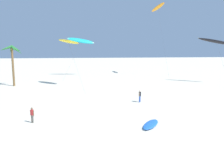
% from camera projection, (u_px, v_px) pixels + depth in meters
% --- Properties ---
extents(palm_tree_2, '(4.24, 4.10, 7.87)m').
position_uv_depth(palm_tree_2, '(12.00, 53.00, 45.45)').
color(palm_tree_2, brown).
rests_on(palm_tree_2, ground).
extents(flying_kite_0, '(7.44, 9.36, 10.20)m').
position_uv_depth(flying_kite_0, '(81.00, 41.00, 60.97)').
color(flying_kite_0, '#19B2B7').
rests_on(flying_kite_0, ground).
extents(flying_kite_1, '(6.55, 9.00, 9.74)m').
position_uv_depth(flying_kite_1, '(216.00, 42.00, 48.95)').
color(flying_kite_1, black).
rests_on(flying_kite_1, ground).
extents(flying_kite_2, '(2.97, 8.53, 18.55)m').
position_uv_depth(flying_kite_2, '(158.00, 7.00, 61.44)').
color(flying_kite_2, orange).
rests_on(flying_kite_2, ground).
extents(flying_kite_4, '(5.67, 11.50, 9.33)m').
position_uv_depth(flying_kite_4, '(68.00, 41.00, 45.98)').
color(flying_kite_4, yellow).
rests_on(flying_kite_4, ground).
extents(grounded_kite_0, '(2.74, 3.43, 0.29)m').
position_uv_depth(grounded_kite_0, '(151.00, 124.00, 23.41)').
color(grounded_kite_0, blue).
rests_on(grounded_kite_0, ground).
extents(person_foreground_walker, '(0.44, 0.33, 1.61)m').
position_uv_depth(person_foreground_walker, '(32.00, 114.00, 24.19)').
color(person_foreground_walker, slate).
rests_on(person_foreground_walker, ground).
extents(person_near_left, '(0.38, 0.39, 1.69)m').
position_uv_depth(person_near_left, '(140.00, 96.00, 33.04)').
color(person_near_left, '#284CA3').
rests_on(person_near_left, ground).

